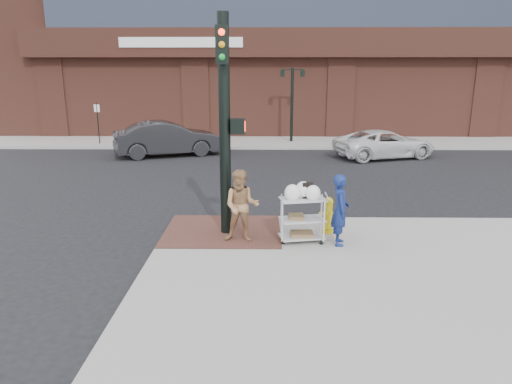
{
  "coord_description": "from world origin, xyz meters",
  "views": [
    {
      "loc": [
        0.35,
        -9.6,
        3.87
      ],
      "look_at": [
        0.22,
        0.44,
        1.25
      ],
      "focal_mm": 32.0,
      "sensor_mm": 36.0,
      "label": 1
    }
  ],
  "objects_px": {
    "minivan_white": "(385,144)",
    "utility_cart": "(302,215)",
    "woman_blue": "(340,210)",
    "sedan_dark": "(168,139)",
    "lamp_post": "(292,97)",
    "pedestrian_tan": "(242,206)",
    "fire_hydrant": "(328,215)",
    "traffic_signal_pole": "(225,121)"
  },
  "relations": [
    {
      "from": "minivan_white",
      "to": "traffic_signal_pole",
      "type": "bearing_deg",
      "value": 131.57
    },
    {
      "from": "woman_blue",
      "to": "minivan_white",
      "type": "relative_size",
      "value": 0.34
    },
    {
      "from": "woman_blue",
      "to": "pedestrian_tan",
      "type": "xyz_separation_m",
      "value": [
        -2.19,
        0.16,
        0.03
      ]
    },
    {
      "from": "minivan_white",
      "to": "utility_cart",
      "type": "height_order",
      "value": "utility_cart"
    },
    {
      "from": "lamp_post",
      "to": "woman_blue",
      "type": "xyz_separation_m",
      "value": [
        0.09,
        -15.94,
        -1.67
      ]
    },
    {
      "from": "pedestrian_tan",
      "to": "minivan_white",
      "type": "xyz_separation_m",
      "value": [
        6.2,
        11.47,
        -0.32
      ]
    },
    {
      "from": "lamp_post",
      "to": "sedan_dark",
      "type": "xyz_separation_m",
      "value": [
        -6.17,
        -3.88,
        -1.79
      ]
    },
    {
      "from": "lamp_post",
      "to": "utility_cart",
      "type": "bearing_deg",
      "value": -92.67
    },
    {
      "from": "traffic_signal_pole",
      "to": "pedestrian_tan",
      "type": "distance_m",
      "value": 1.97
    },
    {
      "from": "utility_cart",
      "to": "sedan_dark",
      "type": "bearing_deg",
      "value": 114.53
    },
    {
      "from": "woman_blue",
      "to": "sedan_dark",
      "type": "height_order",
      "value": "woman_blue"
    },
    {
      "from": "minivan_white",
      "to": "fire_hydrant",
      "type": "distance_m",
      "value": 11.64
    },
    {
      "from": "woman_blue",
      "to": "pedestrian_tan",
      "type": "height_order",
      "value": "pedestrian_tan"
    },
    {
      "from": "traffic_signal_pole",
      "to": "lamp_post",
      "type": "bearing_deg",
      "value": 80.76
    },
    {
      "from": "utility_cart",
      "to": "fire_hydrant",
      "type": "height_order",
      "value": "utility_cart"
    },
    {
      "from": "traffic_signal_pole",
      "to": "utility_cart",
      "type": "height_order",
      "value": "traffic_signal_pole"
    },
    {
      "from": "woman_blue",
      "to": "sedan_dark",
      "type": "distance_m",
      "value": 13.59
    },
    {
      "from": "lamp_post",
      "to": "minivan_white",
      "type": "xyz_separation_m",
      "value": [
        4.1,
        -4.31,
        -1.96
      ]
    },
    {
      "from": "lamp_post",
      "to": "minivan_white",
      "type": "bearing_deg",
      "value": -46.47
    },
    {
      "from": "lamp_post",
      "to": "sedan_dark",
      "type": "bearing_deg",
      "value": -147.85
    },
    {
      "from": "pedestrian_tan",
      "to": "utility_cart",
      "type": "distance_m",
      "value": 1.38
    },
    {
      "from": "woman_blue",
      "to": "sedan_dark",
      "type": "relative_size",
      "value": 0.32
    },
    {
      "from": "pedestrian_tan",
      "to": "utility_cart",
      "type": "xyz_separation_m",
      "value": [
        1.37,
        -0.01,
        -0.21
      ]
    },
    {
      "from": "sedan_dark",
      "to": "fire_hydrant",
      "type": "xyz_separation_m",
      "value": [
        6.1,
        -11.31,
        -0.23
      ]
    },
    {
      "from": "lamp_post",
      "to": "utility_cart",
      "type": "relative_size",
      "value": 2.92
    },
    {
      "from": "pedestrian_tan",
      "to": "sedan_dark",
      "type": "xyz_separation_m",
      "value": [
        -4.07,
        11.9,
        -0.15
      ]
    },
    {
      "from": "lamp_post",
      "to": "woman_blue",
      "type": "height_order",
      "value": "lamp_post"
    },
    {
      "from": "lamp_post",
      "to": "fire_hydrant",
      "type": "xyz_separation_m",
      "value": [
        -0.07,
        -15.18,
        -2.02
      ]
    },
    {
      "from": "lamp_post",
      "to": "pedestrian_tan",
      "type": "relative_size",
      "value": 2.41
    },
    {
      "from": "woman_blue",
      "to": "sedan_dark",
      "type": "xyz_separation_m",
      "value": [
        -6.26,
        12.06,
        -0.12
      ]
    },
    {
      "from": "sedan_dark",
      "to": "minivan_white",
      "type": "distance_m",
      "value": 10.28
    },
    {
      "from": "woman_blue",
      "to": "utility_cart",
      "type": "distance_m",
      "value": 0.85
    },
    {
      "from": "woman_blue",
      "to": "fire_hydrant",
      "type": "bearing_deg",
      "value": 17.51
    },
    {
      "from": "minivan_white",
      "to": "utility_cart",
      "type": "relative_size",
      "value": 3.43
    },
    {
      "from": "traffic_signal_pole",
      "to": "minivan_white",
      "type": "height_order",
      "value": "traffic_signal_pole"
    },
    {
      "from": "sedan_dark",
      "to": "fire_hydrant",
      "type": "relative_size",
      "value": 5.73
    },
    {
      "from": "sedan_dark",
      "to": "minivan_white",
      "type": "bearing_deg",
      "value": -112.86
    },
    {
      "from": "utility_cart",
      "to": "lamp_post",
      "type": "bearing_deg",
      "value": 87.33
    },
    {
      "from": "traffic_signal_pole",
      "to": "utility_cart",
      "type": "bearing_deg",
      "value": -17.85
    },
    {
      "from": "lamp_post",
      "to": "traffic_signal_pole",
      "type": "relative_size",
      "value": 0.8
    },
    {
      "from": "traffic_signal_pole",
      "to": "woman_blue",
      "type": "xyz_separation_m",
      "value": [
        2.56,
        -0.71,
        -1.88
      ]
    },
    {
      "from": "sedan_dark",
      "to": "fire_hydrant",
      "type": "height_order",
      "value": "sedan_dark"
    }
  ]
}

